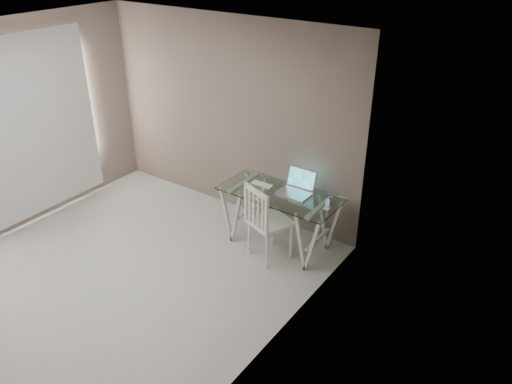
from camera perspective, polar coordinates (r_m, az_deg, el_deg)
room at (r=5.31m, az=-18.68°, el=5.37°), size 4.50×4.52×2.71m
desk at (r=6.29m, az=2.69°, el=-3.06°), size 1.50×0.70×0.75m
chair at (r=5.95m, az=1.03°, el=-3.16°), size 0.58×0.58×0.99m
laptop at (r=6.13m, az=4.72°, el=0.56°), size 0.40×0.36×0.27m
keyboard at (r=6.30m, az=0.66°, el=0.86°), size 0.30×0.13×0.01m
mouse at (r=5.95m, az=0.31°, el=-0.77°), size 0.12×0.07×0.04m
phone_dock at (r=5.82m, az=8.14°, el=-1.57°), size 0.07×0.07×0.14m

